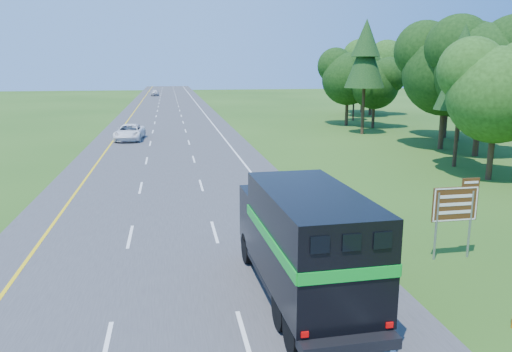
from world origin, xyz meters
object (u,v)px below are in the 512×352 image
object	(u,v)px
horse_truck	(304,240)
white_suv	(130,132)
exit_sign	(456,207)
far_car	(155,93)

from	to	relation	value
horse_truck	white_suv	size ratio (longest dim) A/B	1.52
horse_truck	white_suv	bearing A→B (deg)	100.16
white_suv	exit_sign	bearing A→B (deg)	-62.28
white_suv	far_car	xyz separation A→B (m)	(0.68, 77.37, -0.01)
horse_truck	white_suv	xyz separation A→B (m)	(-7.87, 36.82, -1.20)
exit_sign	horse_truck	bearing A→B (deg)	-160.47
white_suv	far_car	size ratio (longest dim) A/B	1.24
white_suv	far_car	distance (m)	77.38
far_car	white_suv	bearing A→B (deg)	-88.64
far_car	exit_sign	world-z (taller)	exit_sign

